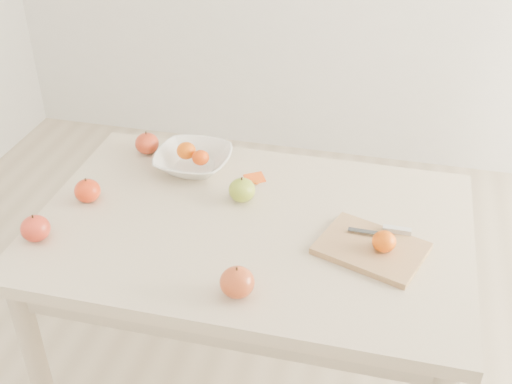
# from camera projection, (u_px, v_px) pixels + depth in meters

# --- Properties ---
(table) EXTENTS (1.20, 0.80, 0.75)m
(table) POSITION_uv_depth(u_px,v_px,m) (252.00, 250.00, 1.84)
(table) COLOR beige
(table) RESTS_ON ground
(cutting_board) EXTENTS (0.31, 0.27, 0.02)m
(cutting_board) POSITION_uv_depth(u_px,v_px,m) (371.00, 248.00, 1.67)
(cutting_board) COLOR #AB7A55
(cutting_board) RESTS_ON table
(board_tangerine) EXTENTS (0.06, 0.06, 0.05)m
(board_tangerine) POSITION_uv_depth(u_px,v_px,m) (384.00, 241.00, 1.64)
(board_tangerine) COLOR #D04907
(board_tangerine) RESTS_ON cutting_board
(fruit_bowl) EXTENTS (0.23, 0.23, 0.06)m
(fruit_bowl) POSITION_uv_depth(u_px,v_px,m) (193.00, 161.00, 2.00)
(fruit_bowl) COLOR white
(fruit_bowl) RESTS_ON table
(bowl_tangerine_near) EXTENTS (0.06, 0.06, 0.05)m
(bowl_tangerine_near) POSITION_uv_depth(u_px,v_px,m) (186.00, 151.00, 2.00)
(bowl_tangerine_near) COLOR #E75808
(bowl_tangerine_near) RESTS_ON fruit_bowl
(bowl_tangerine_far) EXTENTS (0.05, 0.05, 0.05)m
(bowl_tangerine_far) POSITION_uv_depth(u_px,v_px,m) (201.00, 158.00, 1.97)
(bowl_tangerine_far) COLOR #D64707
(bowl_tangerine_far) RESTS_ON fruit_bowl
(orange_peel_a) EXTENTS (0.07, 0.07, 0.01)m
(orange_peel_a) POSITION_uv_depth(u_px,v_px,m) (255.00, 179.00, 1.96)
(orange_peel_a) COLOR #EC5010
(orange_peel_a) RESTS_ON table
(orange_peel_b) EXTENTS (0.05, 0.05, 0.01)m
(orange_peel_b) POSITION_uv_depth(u_px,v_px,m) (253.00, 181.00, 1.96)
(orange_peel_b) COLOR #D8550F
(orange_peel_b) RESTS_ON table
(paring_knife) EXTENTS (0.17, 0.05, 0.01)m
(paring_knife) POSITION_uv_depth(u_px,v_px,m) (392.00, 230.00, 1.71)
(paring_knife) COLOR silver
(paring_knife) RESTS_ON cutting_board
(apple_green) EXTENTS (0.08, 0.08, 0.07)m
(apple_green) POSITION_uv_depth(u_px,v_px,m) (242.00, 190.00, 1.85)
(apple_green) COLOR olive
(apple_green) RESTS_ON table
(apple_red_c) EXTENTS (0.08, 0.08, 0.08)m
(apple_red_c) POSITION_uv_depth(u_px,v_px,m) (237.00, 282.00, 1.52)
(apple_red_c) COLOR maroon
(apple_red_c) RESTS_ON table
(apple_red_b) EXTENTS (0.08, 0.08, 0.07)m
(apple_red_b) POSITION_uv_depth(u_px,v_px,m) (87.00, 191.00, 1.85)
(apple_red_b) COLOR #9F1605
(apple_red_b) RESTS_ON table
(apple_red_d) EXTENTS (0.08, 0.08, 0.07)m
(apple_red_d) POSITION_uv_depth(u_px,v_px,m) (35.00, 228.00, 1.70)
(apple_red_d) COLOR #9F0907
(apple_red_d) RESTS_ON table
(apple_red_a) EXTENTS (0.08, 0.08, 0.07)m
(apple_red_a) POSITION_uv_depth(u_px,v_px,m) (147.00, 143.00, 2.08)
(apple_red_a) COLOR #9D1109
(apple_red_a) RESTS_ON table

